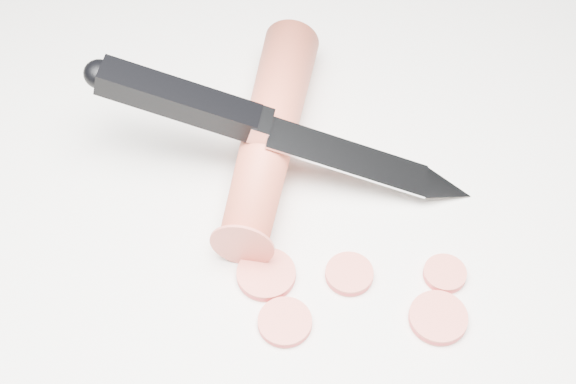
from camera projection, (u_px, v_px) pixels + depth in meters
ground at (309, 217)px, 0.57m from camera, size 2.40×2.40×0.00m
carrot at (270, 132)px, 0.59m from camera, size 0.17×0.17×0.04m
carrot_slice_0 at (438, 318)px, 0.52m from camera, size 0.04×0.04×0.01m
carrot_slice_1 at (285, 322)px, 0.52m from camera, size 0.04×0.04×0.01m
carrot_slice_2 at (445, 274)px, 0.54m from camera, size 0.03×0.03×0.01m
carrot_slice_3 at (266, 274)px, 0.54m from camera, size 0.04×0.04×0.01m
carrot_slice_4 at (349, 274)px, 0.54m from camera, size 0.03×0.03×0.01m
kitchen_knife at (283, 129)px, 0.56m from camera, size 0.22×0.22×0.09m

